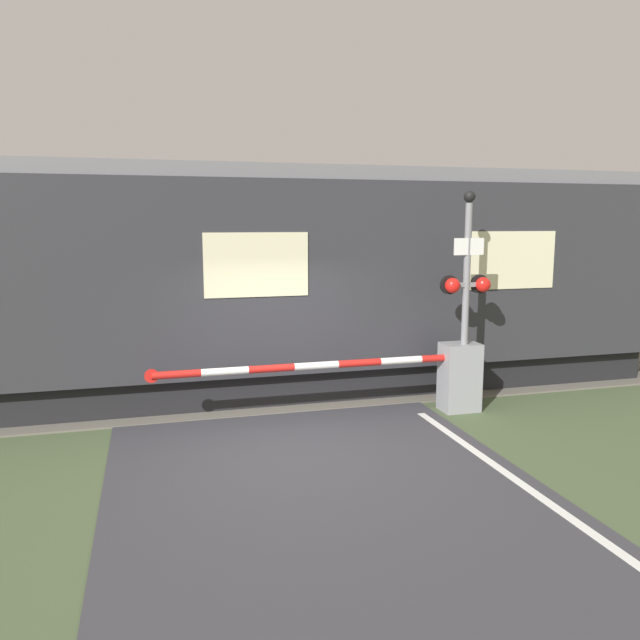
% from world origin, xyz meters
% --- Properties ---
extents(ground_plane, '(80.00, 80.00, 0.00)m').
position_xyz_m(ground_plane, '(0.00, 0.00, 0.00)').
color(ground_plane, '#475638').
extents(track_bed, '(36.00, 3.20, 0.13)m').
position_xyz_m(track_bed, '(0.00, 3.19, 0.02)').
color(track_bed, '#666056').
rests_on(track_bed, ground_plane).
extents(train, '(16.33, 2.91, 3.95)m').
position_xyz_m(train, '(-0.25, 3.19, 2.02)').
color(train, black).
rests_on(train, ground_plane).
extents(crossing_barrier, '(5.23, 0.44, 1.11)m').
position_xyz_m(crossing_barrier, '(2.53, 1.07, 0.62)').
color(crossing_barrier, gray).
rests_on(crossing_barrier, ground_plane).
extents(signal_post, '(0.83, 0.26, 3.52)m').
position_xyz_m(signal_post, '(2.96, 0.99, 2.00)').
color(signal_post, gray).
rests_on(signal_post, ground_plane).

